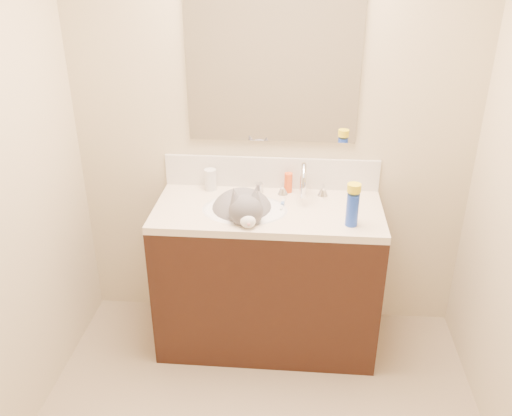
% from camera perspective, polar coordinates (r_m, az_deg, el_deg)
% --- Properties ---
extents(room_shell, '(2.24, 2.54, 2.52)m').
position_cam_1_polar(room_shell, '(1.70, -0.60, 4.47)').
color(room_shell, '#C4B592').
rests_on(room_shell, ground).
extents(vanity_cabinet, '(1.20, 0.55, 0.82)m').
position_cam_1_polar(vanity_cabinet, '(3.07, 1.20, -7.51)').
color(vanity_cabinet, black).
rests_on(vanity_cabinet, ground).
extents(counter_slab, '(1.20, 0.55, 0.04)m').
position_cam_1_polar(counter_slab, '(2.85, 1.28, -0.32)').
color(counter_slab, beige).
rests_on(counter_slab, vanity_cabinet).
extents(basin, '(0.45, 0.36, 0.14)m').
position_cam_1_polar(basin, '(2.86, -1.17, -1.39)').
color(basin, white).
rests_on(basin, vanity_cabinet).
extents(faucet, '(0.28, 0.20, 0.21)m').
position_cam_1_polar(faucet, '(2.93, 5.00, 2.60)').
color(faucet, silver).
rests_on(faucet, counter_slab).
extents(cat, '(0.43, 0.49, 0.34)m').
position_cam_1_polar(cat, '(2.83, -1.37, -0.48)').
color(cat, '#545255').
rests_on(cat, basin).
extents(backsplash, '(1.20, 0.02, 0.18)m').
position_cam_1_polar(backsplash, '(3.05, 1.62, 3.74)').
color(backsplash, silver).
rests_on(backsplash, counter_slab).
extents(mirror, '(0.90, 0.02, 0.80)m').
position_cam_1_polar(mirror, '(2.87, 1.77, 14.67)').
color(mirror, white).
rests_on(mirror, room_shell).
extents(pill_bottle, '(0.08, 0.08, 0.12)m').
position_cam_1_polar(pill_bottle, '(3.04, -4.82, 3.00)').
color(pill_bottle, silver).
rests_on(pill_bottle, counter_slab).
extents(pill_label, '(0.07, 0.07, 0.04)m').
position_cam_1_polar(pill_label, '(3.05, -4.81, 2.72)').
color(pill_label, orange).
rests_on(pill_label, pill_bottle).
extents(silver_jar, '(0.06, 0.06, 0.05)m').
position_cam_1_polar(silver_jar, '(3.01, 0.32, 2.12)').
color(silver_jar, '#B7B7BC').
rests_on(silver_jar, counter_slab).
extents(amber_bottle, '(0.05, 0.05, 0.11)m').
position_cam_1_polar(amber_bottle, '(3.01, 3.42, 2.68)').
color(amber_bottle, '#DC4B19').
rests_on(amber_bottle, counter_slab).
extents(toothbrush, '(0.03, 0.13, 0.01)m').
position_cam_1_polar(toothbrush, '(2.87, 2.81, 0.39)').
color(toothbrush, silver).
rests_on(toothbrush, counter_slab).
extents(toothbrush_head, '(0.02, 0.03, 0.02)m').
position_cam_1_polar(toothbrush_head, '(2.87, 2.81, 0.45)').
color(toothbrush_head, '#5B80C3').
rests_on(toothbrush_head, counter_slab).
extents(spray_can, '(0.07, 0.07, 0.17)m').
position_cam_1_polar(spray_can, '(2.68, 10.10, -0.19)').
color(spray_can, '#1B3DBE').
rests_on(spray_can, counter_slab).
extents(spray_cap, '(0.08, 0.08, 0.04)m').
position_cam_1_polar(spray_cap, '(2.63, 10.30, 2.09)').
color(spray_cap, yellow).
rests_on(spray_cap, spray_can).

